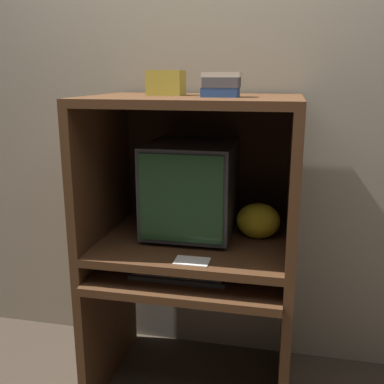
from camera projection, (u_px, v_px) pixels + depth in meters
wall_back at (210, 119)px, 2.34m from camera, size 6.00×0.06×2.60m
desk_base at (192, 315)px, 2.14m from camera, size 0.92×0.71×0.67m
desk_monitor_shelf at (194, 244)px, 2.09m from camera, size 0.92×0.68×0.12m
hutch_upper at (195, 147)px, 2.01m from camera, size 0.92×0.68×0.65m
crt_monitor at (191, 188)px, 2.10m from camera, size 0.40×0.44×0.44m
keyboard at (179, 275)px, 1.95m from camera, size 0.42×0.14×0.03m
mouse at (241, 280)px, 1.90m from camera, size 0.07×0.05×0.03m
snack_bag at (258, 221)px, 2.08m from camera, size 0.20×0.15×0.17m
book_stack at (221, 84)px, 1.82m from camera, size 0.16×0.12×0.10m
paper_card at (192, 261)px, 1.83m from camera, size 0.14×0.09×0.00m
storage_box at (166, 83)px, 1.99m from camera, size 0.15×0.13×0.11m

